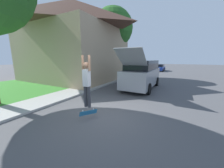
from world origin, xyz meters
name	(u,v)px	position (x,y,z in m)	size (l,w,h in m)	color
ground_plane	(100,113)	(0.00, 0.00, 0.00)	(120.00, 120.00, 0.00)	#49494C
lawn	(72,79)	(-8.00, 6.00, 0.04)	(10.00, 80.00, 0.08)	#387F2D
sidewalk	(104,82)	(-3.60, 6.00, 0.05)	(1.80, 80.00, 0.10)	#9E9E99
house	(74,39)	(-7.84, 6.60, 4.50)	(10.31, 9.16, 8.49)	tan
lawn_tree_far	(113,28)	(-4.75, 9.99, 5.98)	(4.81, 4.81, 8.32)	brown
suv_parked	(142,74)	(0.26, 5.60, 1.16)	(2.07, 5.84, 2.95)	gray
car_down_street	(159,68)	(-0.77, 22.11, 0.63)	(1.86, 4.53, 1.33)	navy
skateboarder	(87,81)	(-0.23, -0.53, 1.50)	(0.41, 0.24, 2.03)	#38383D
skateboard	(88,112)	(-0.13, -0.62, 0.25)	(0.35, 0.73, 0.29)	#236B99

